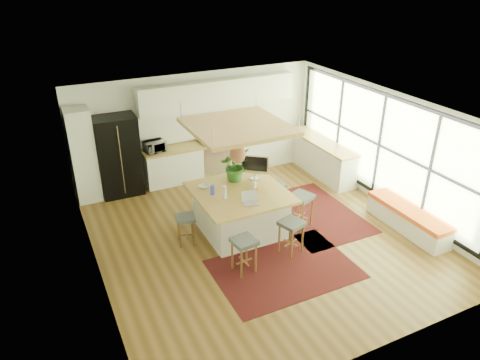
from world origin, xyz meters
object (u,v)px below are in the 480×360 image
stool_near_right (291,237)px  island_plant (234,169)px  stool_left_side (186,228)px  microwave (155,145)px  laptop (251,198)px  fridge (119,158)px  monitor (255,168)px  stool_right_front (300,211)px  stool_right_back (276,194)px  island (240,211)px  stool_near_left (244,255)px

stool_near_right → island_plant: island_plant is taller
stool_left_side → microwave: bearing=85.4°
stool_near_right → laptop: bearing=133.1°
fridge → microwave: bearing=1.3°
monitor → microwave: (-1.51, 2.46, -0.09)m
stool_right_front → stool_right_back: bearing=95.8°
island → island_plant: island_plant is taller
fridge → stool_near_right: fridge is taller
microwave → island_plant: 2.55m
fridge → microwave: (0.91, -0.00, 0.17)m
island → stool_near_right: island is taller
island → stool_left_side: size_ratio=2.92×
island → monitor: bearing=35.8°
fridge → monitor: size_ratio=3.28×
laptop → island_plant: size_ratio=0.51×
fridge → stool_right_back: (3.04, -2.34, -0.57)m
stool_right_front → microwave: size_ratio=1.49×
island → island_plant: 0.92m
island_plant → monitor: bearing=-21.0°
island → monitor: (0.54, 0.39, 0.72)m
stool_right_front → laptop: laptop is taller
fridge → monitor: fridge is taller
monitor → microwave: monitor is taller
stool_right_front → laptop: size_ratio=2.17×
stool_near_right → stool_right_back: bearing=69.6°
stool_left_side → island_plant: 1.65m
stool_right_front → stool_right_back: size_ratio=1.18×
microwave → stool_near_right: bearing=-79.6°
stool_near_right → island_plant: 1.95m
stool_near_right → island_plant: (-0.41, 1.72, 0.84)m
stool_right_front → stool_left_side: bearing=170.1°
stool_near_left → stool_near_right: 1.10m
stool_right_front → laptop: bearing=-173.0°
stool_left_side → stool_near_right: bearing=-34.6°
stool_right_back → stool_left_side: stool_right_back is taller
stool_right_front → island_plant: bearing=140.0°
fridge → monitor: 3.46m
fridge → stool_right_back: fridge is taller
island → stool_right_back: (1.16, 0.51, -0.11)m
stool_near_left → stool_left_side: bearing=115.9°
microwave → island: bearing=-81.3°
microwave → stool_near_left: bearing=-94.4°
stool_right_back → microwave: microwave is taller
stool_left_side → laptop: laptop is taller
stool_near_right → stool_right_front: 1.05m
island → stool_near_right: (0.54, -1.17, -0.11)m
fridge → laptop: size_ratio=5.72×
stool_right_back → stool_near_right: bearing=-110.4°
laptop → microwave: 3.53m
monitor → stool_right_front: bearing=-8.4°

